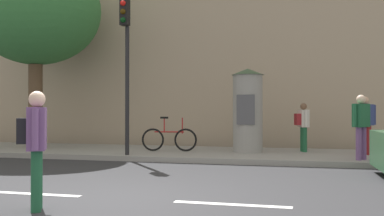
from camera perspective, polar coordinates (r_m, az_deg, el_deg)
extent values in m
plane|color=#2B2B2D|center=(7.37, -8.45, -11.44)|extent=(80.00, 80.00, 0.00)
cube|color=gray|center=(14.01, 2.93, -5.90)|extent=(36.00, 4.00, 0.15)
cube|color=silver|center=(8.18, -19.75, -10.28)|extent=(1.80, 0.16, 0.01)
cube|color=silver|center=(6.89, 5.09, -12.18)|extent=(1.80, 0.16, 0.01)
cube|color=tan|center=(19.07, 6.02, 7.96)|extent=(36.00, 5.00, 8.39)
cylinder|color=black|center=(13.05, -8.29, 2.21)|extent=(0.12, 0.12, 3.72)
cube|color=black|center=(13.18, -8.59, 12.00)|extent=(0.24, 0.24, 0.75)
sphere|color=red|center=(13.12, -8.82, 13.12)|extent=(0.16, 0.16, 0.16)
sphere|color=#3C2906|center=(13.06, -8.82, 12.10)|extent=(0.16, 0.16, 0.16)
sphere|color=#07330F|center=(13.01, -8.82, 11.06)|extent=(0.16, 0.16, 0.16)
cylinder|color=gray|center=(13.86, 7.14, -0.71)|extent=(0.91, 0.91, 2.38)
cone|color=#334C33|center=(13.91, 7.13, 4.62)|extent=(1.00, 1.00, 0.20)
cube|color=#4C4C51|center=(13.40, 6.88, -0.21)|extent=(0.55, 0.02, 0.90)
cylinder|color=brown|center=(16.44, -19.39, 0.25)|extent=(0.48, 0.48, 2.89)
ellipsoid|color=#337238|center=(16.82, -19.36, 11.75)|extent=(4.49, 4.49, 3.82)
cylinder|color=#1E5938|center=(6.66, -19.32, -8.85)|extent=(0.14, 0.14, 0.86)
cylinder|color=#1E5938|center=(6.90, -19.15, -8.55)|extent=(0.14, 0.14, 0.86)
cube|color=#724C84|center=(6.72, -19.22, -2.51)|extent=(0.45, 0.54, 0.61)
cylinder|color=#724C84|center=(6.43, -19.43, -2.60)|extent=(0.09, 0.09, 0.58)
cylinder|color=#724C84|center=(7.00, -19.02, -2.42)|extent=(0.09, 0.09, 0.58)
sphere|color=beige|center=(6.71, -19.21, 1.08)|extent=(0.23, 0.23, 0.23)
cube|color=black|center=(6.73, -20.75, -2.75)|extent=(0.28, 0.32, 0.36)
cylinder|color=maroon|center=(13.86, 21.68, -3.84)|extent=(0.14, 0.14, 0.86)
cylinder|color=maroon|center=(13.78, 20.79, -3.86)|extent=(0.14, 0.14, 0.86)
cube|color=navy|center=(13.80, 21.23, -0.82)|extent=(0.50, 0.34, 0.61)
cylinder|color=navy|center=(13.89, 22.29, -0.81)|extent=(0.09, 0.09, 0.58)
cylinder|color=navy|center=(13.70, 20.16, -0.82)|extent=(0.09, 0.09, 0.58)
sphere|color=tan|center=(13.80, 21.22, 0.92)|extent=(0.23, 0.23, 0.23)
cylinder|color=#724C84|center=(12.25, 20.53, -4.30)|extent=(0.14, 0.14, 0.85)
cylinder|color=#724C84|center=(12.47, 21.10, -4.23)|extent=(0.14, 0.14, 0.85)
cube|color=#1E5938|center=(12.33, 20.80, -0.89)|extent=(0.48, 0.54, 0.60)
cylinder|color=#1E5938|center=(12.08, 20.12, -0.90)|extent=(0.09, 0.09, 0.57)
cylinder|color=#1E5938|center=(12.59, 21.47, -0.87)|extent=(0.09, 0.09, 0.57)
sphere|color=beige|center=(12.34, 20.80, 1.05)|extent=(0.23, 0.23, 0.23)
cylinder|color=#1E5938|center=(14.24, 14.22, -3.95)|extent=(0.14, 0.14, 0.77)
cylinder|color=#1E5938|center=(14.43, 13.95, -3.90)|extent=(0.14, 0.14, 0.77)
cube|color=silver|center=(14.31, 14.08, -1.31)|extent=(0.36, 0.46, 0.54)
cylinder|color=silver|center=(14.08, 14.41, -1.32)|extent=(0.09, 0.09, 0.52)
cylinder|color=silver|center=(14.54, 13.75, -1.29)|extent=(0.09, 0.09, 0.52)
sphere|color=brown|center=(14.31, 14.07, 0.19)|extent=(0.21, 0.21, 0.21)
cube|color=maroon|center=(14.25, 13.40, -1.42)|extent=(0.25, 0.32, 0.36)
torus|color=black|center=(14.22, -5.03, -4.06)|extent=(0.72, 0.15, 0.72)
torus|color=black|center=(14.03, -0.83, -4.11)|extent=(0.72, 0.15, 0.72)
cylinder|color=maroon|center=(14.10, -2.94, -3.07)|extent=(0.94, 0.16, 0.04)
cylinder|color=maroon|center=(14.12, -3.57, -2.25)|extent=(0.04, 0.04, 0.45)
cylinder|color=maroon|center=(14.03, -1.25, -2.27)|extent=(0.04, 0.04, 0.50)
cube|color=black|center=(14.12, -3.57, -1.24)|extent=(0.25, 0.13, 0.06)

